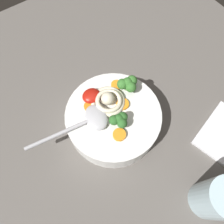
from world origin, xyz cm
name	(u,v)px	position (x,y,z in cm)	size (l,w,h in cm)	color
table_slab	(115,125)	(0.00, 0.00, 1.31)	(99.89, 99.89, 2.62)	#5B5651
soup_bowl	(112,117)	(-0.58, 0.47, 5.61)	(20.43, 20.43, 5.79)	white
noodle_pile	(108,101)	(-0.04, 2.74, 9.41)	(8.03, 7.87, 3.23)	beige
soup_spoon	(90,120)	(-5.48, 1.25, 9.21)	(17.52, 6.61, 1.60)	#B7B7BC
chili_sauce_dollop	(91,96)	(-2.22, 5.79, 9.30)	(3.96, 3.56, 1.78)	#B2190F
broccoli_floret_beside_noodles	(120,120)	(-0.86, -2.51, 10.41)	(4.04, 3.47, 3.19)	#7A9E60
broccoli_floret_beside_chili	(128,84)	(5.40, 3.06, 10.65)	(4.52, 3.89, 3.58)	#7A9E60
carrot_slice_right	(119,135)	(-2.34, -4.57, 8.77)	(2.64, 2.64, 0.72)	orange
carrot_slice_far	(123,104)	(2.24, 0.58, 8.69)	(2.72, 2.72, 0.57)	orange
carrot_slice_rear	(116,85)	(3.98, 5.23, 8.68)	(2.41, 2.41, 0.54)	orange
carrot_slice_near_spoon	(90,106)	(-3.80, 4.14, 8.70)	(2.40, 2.40, 0.59)	orange
drinking_glass	(217,199)	(5.11, -24.22, 7.95)	(7.13, 7.13, 10.66)	silver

